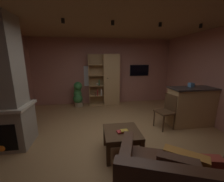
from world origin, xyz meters
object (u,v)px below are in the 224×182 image
at_px(stone_fireplace, 3,92).
at_px(bookshelf_cabinet, 109,80).
at_px(kitchen_bar_counter, 195,106).
at_px(coffee_table, 122,135).
at_px(table_book_1, 124,131).
at_px(table_book_0, 120,132).
at_px(tissue_box, 191,85).
at_px(potted_floor_plant, 78,95).
at_px(dining_chair, 167,109).
at_px(wall_mounted_tv, 139,70).

height_order(stone_fireplace, bookshelf_cabinet, stone_fireplace).
bearing_deg(kitchen_bar_counter, coffee_table, -157.93).
distance_m(kitchen_bar_counter, table_book_1, 2.49).
xyz_separation_m(kitchen_bar_counter, table_book_0, (-2.37, -0.99, -0.05)).
relative_size(bookshelf_cabinet, tissue_box, 16.95).
bearing_deg(table_book_1, potted_floor_plant, 110.60).
height_order(bookshelf_cabinet, dining_chair, bookshelf_cabinet).
distance_m(table_book_0, wall_mounted_tv, 3.82).
distance_m(bookshelf_cabinet, coffee_table, 3.19).
distance_m(table_book_1, dining_chair, 1.68).
height_order(stone_fireplace, table_book_1, stone_fireplace).
distance_m(coffee_table, potted_floor_plant, 3.19).
relative_size(tissue_box, wall_mounted_tv, 0.15).
xyz_separation_m(stone_fireplace, tissue_box, (4.49, 0.44, -0.06)).
bearing_deg(bookshelf_cabinet, potted_floor_plant, -173.57).
bearing_deg(stone_fireplace, kitchen_bar_counter, 4.27).
xyz_separation_m(stone_fireplace, table_book_1, (2.35, -0.66, -0.68)).
bearing_deg(kitchen_bar_counter, table_book_1, -156.28).
relative_size(table_book_1, dining_chair, 0.15).
distance_m(coffee_table, table_book_1, 0.15).
height_order(stone_fireplace, dining_chair, stone_fireplace).
xyz_separation_m(bookshelf_cabinet, table_book_1, (-0.11, -3.19, -0.49)).
bearing_deg(tissue_box, wall_mounted_tv, 107.07).
bearing_deg(tissue_box, bookshelf_cabinet, 134.20).
xyz_separation_m(bookshelf_cabinet, coffee_table, (-0.14, -3.12, -0.62)).
xyz_separation_m(tissue_box, table_book_0, (-2.23, -1.09, -0.65)).
xyz_separation_m(table_book_0, dining_chair, (1.49, 0.93, 0.04)).
distance_m(kitchen_bar_counter, wall_mounted_tv, 2.67).
bearing_deg(bookshelf_cabinet, stone_fireplace, -134.13).
relative_size(table_book_0, potted_floor_plant, 0.11).
bearing_deg(table_book_0, potted_floor_plant, 109.19).
bearing_deg(table_book_0, stone_fireplace, 164.05).
bearing_deg(potted_floor_plant, dining_chair, -39.67).
bearing_deg(table_book_0, table_book_1, -6.82).
xyz_separation_m(tissue_box, dining_chair, (-0.74, -0.16, -0.61)).
bearing_deg(wall_mounted_tv, table_book_0, -114.19).
bearing_deg(dining_chair, potted_floor_plant, 140.33).
relative_size(coffee_table, dining_chair, 0.75).
height_order(stone_fireplace, potted_floor_plant, stone_fireplace).
relative_size(coffee_table, potted_floor_plant, 0.69).
bearing_deg(kitchen_bar_counter, wall_mounted_tv, 109.50).
distance_m(stone_fireplace, table_book_0, 2.46).
xyz_separation_m(stone_fireplace, coffee_table, (2.32, -0.59, -0.81)).
height_order(table_book_0, potted_floor_plant, potted_floor_plant).
xyz_separation_m(potted_floor_plant, wall_mounted_tv, (2.58, 0.35, 0.89)).
relative_size(tissue_box, dining_chair, 0.13).
relative_size(kitchen_bar_counter, wall_mounted_tv, 1.87).
bearing_deg(wall_mounted_tv, coffee_table, -113.71).
height_order(tissue_box, dining_chair, tissue_box).
bearing_deg(tissue_box, coffee_table, -154.57).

